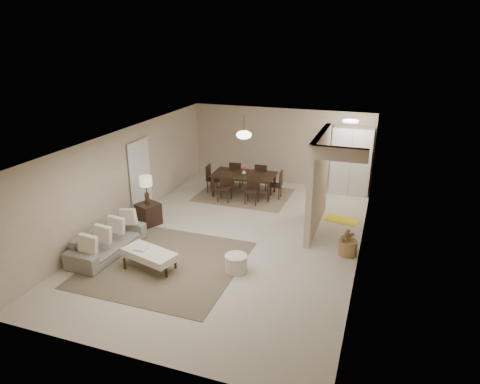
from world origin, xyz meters
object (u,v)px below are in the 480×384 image
at_px(ottoman_bench, 149,255).
at_px(round_pouf, 236,264).
at_px(side_table, 148,214).
at_px(wicker_basket, 348,248).
at_px(pantry_cabinet, 351,161).
at_px(sofa, 107,242).
at_px(dining_table, 244,185).

distance_m(ottoman_bench, round_pouf, 1.86).
bearing_deg(side_table, wicker_basket, 0.27).
height_order(pantry_cabinet, sofa, pantry_cabinet).
relative_size(sofa, round_pouf, 4.22).
distance_m(round_pouf, dining_table, 4.59).
bearing_deg(dining_table, ottoman_bench, -98.65).
relative_size(pantry_cabinet, side_table, 3.64).
distance_m(wicker_basket, dining_table, 4.50).
relative_size(side_table, round_pouf, 1.21).
distance_m(pantry_cabinet, sofa, 7.64).
distance_m(sofa, wicker_basket, 5.49).
relative_size(ottoman_bench, wicker_basket, 3.12).
height_order(ottoman_bench, round_pouf, ottoman_bench).
xyz_separation_m(sofa, round_pouf, (3.05, 0.22, -0.11)).
xyz_separation_m(ottoman_bench, wicker_basket, (3.92, 2.04, -0.17)).
distance_m(pantry_cabinet, side_table, 6.37).
bearing_deg(round_pouf, ottoman_bench, -163.71).
xyz_separation_m(ottoman_bench, side_table, (-1.23, 2.02, -0.06)).
bearing_deg(ottoman_bench, sofa, -177.89).
xyz_separation_m(pantry_cabinet, sofa, (-4.80, -5.89, -0.76)).
xyz_separation_m(side_table, dining_table, (1.68, 2.89, 0.05)).
bearing_deg(sofa, wicker_basket, -69.27).
distance_m(side_table, dining_table, 3.34).
distance_m(side_table, wicker_basket, 5.15).
bearing_deg(dining_table, round_pouf, -76.61).
bearing_deg(side_table, pantry_cabinet, 41.31).
bearing_deg(sofa, round_pouf, -83.72).
relative_size(pantry_cabinet, round_pouf, 4.39).
bearing_deg(round_pouf, wicker_basket, 35.37).
xyz_separation_m(sofa, dining_table, (1.73, 4.61, 0.05)).
distance_m(pantry_cabinet, wicker_basket, 4.26).
height_order(sofa, wicker_basket, sofa).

